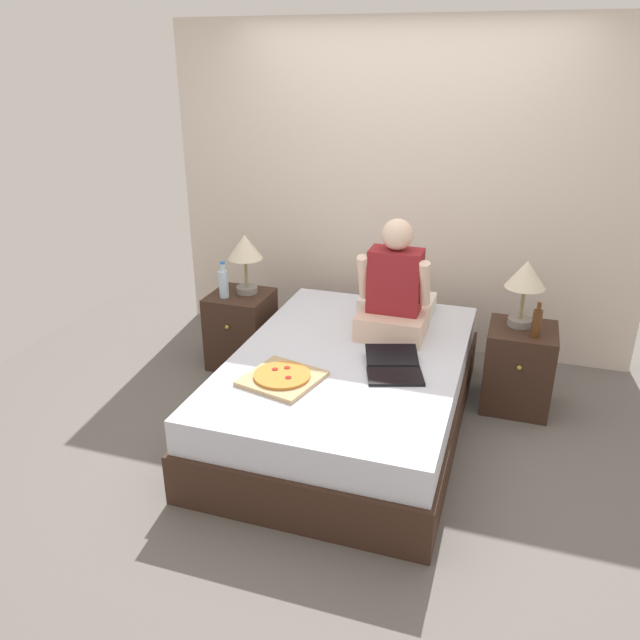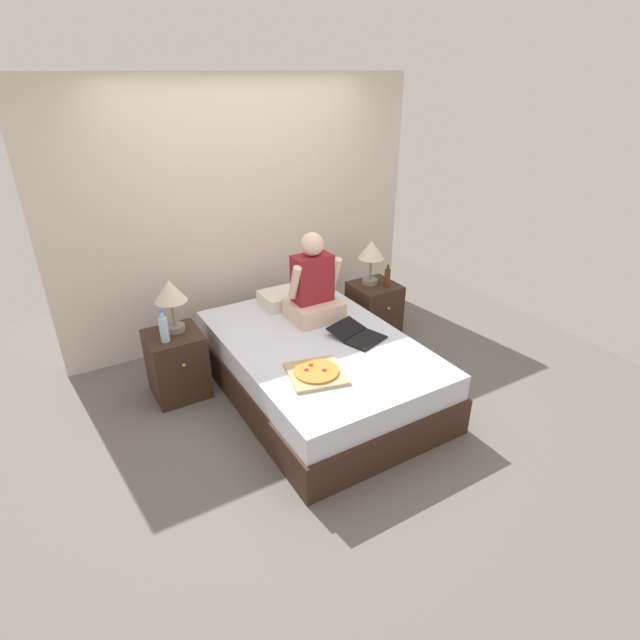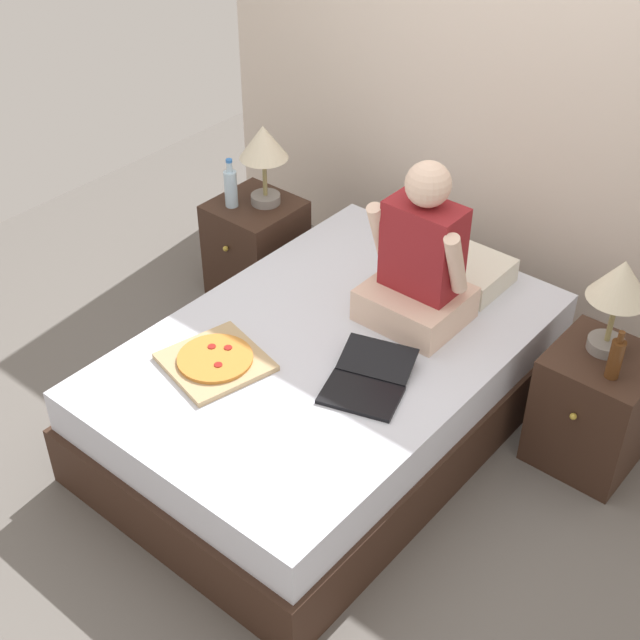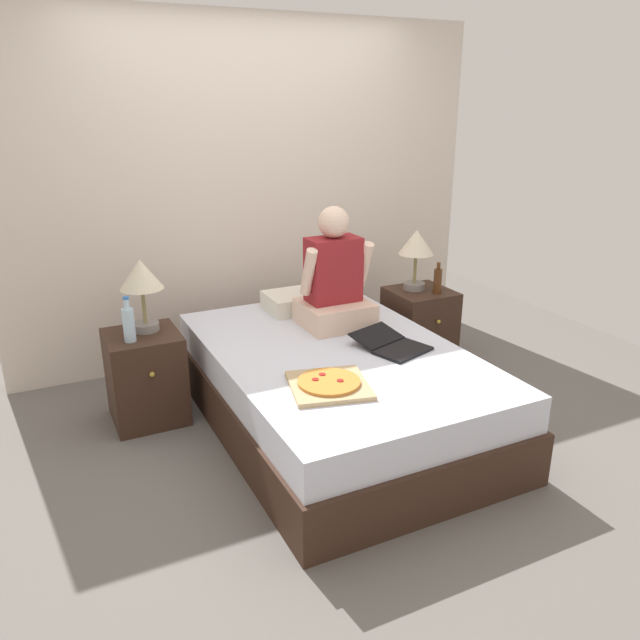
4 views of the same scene
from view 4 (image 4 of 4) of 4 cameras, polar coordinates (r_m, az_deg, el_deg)
name	(u,v)px [view 4 (image 4 of 4)]	position (r m, az deg, el deg)	size (l,w,h in m)	color
ground_plane	(335,425)	(3.96, 1.42, -9.54)	(5.69, 5.69, 0.00)	#66605B
wall_back	(250,193)	(4.81, -6.46, 11.45)	(3.69, 0.12, 2.50)	beige
bed	(336,388)	(3.84, 1.46, -6.27)	(1.42, 2.14, 0.51)	#382319
nightstand_left	(146,377)	(4.05, -15.63, -5.03)	(0.44, 0.47, 0.57)	#382319
lamp_on_left_nightstand	(141,280)	(3.90, -16.03, 3.57)	(0.26, 0.26, 0.45)	gray
water_bottle	(129,323)	(3.81, -17.09, -0.30)	(0.07, 0.07, 0.28)	silver
nightstand_right	(419,326)	(4.80, 9.04, -0.59)	(0.44, 0.47, 0.57)	#382319
lamp_on_right_nightstand	(416,246)	(4.64, 8.79, 6.66)	(0.26, 0.26, 0.45)	gray
beer_bottle	(438,280)	(4.64, 10.71, 3.60)	(0.06, 0.06, 0.23)	#512D14
pillow	(303,300)	(4.44, -1.58, 1.83)	(0.52, 0.34, 0.12)	silver
person_seated	(334,283)	(4.05, 1.31, 3.44)	(0.47, 0.40, 0.78)	beige
laptop	(394,345)	(3.76, 6.76, -2.33)	(0.43, 0.49, 0.07)	black
pizza_box	(329,384)	(3.25, 0.83, -5.90)	(0.48, 0.48, 0.05)	tan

